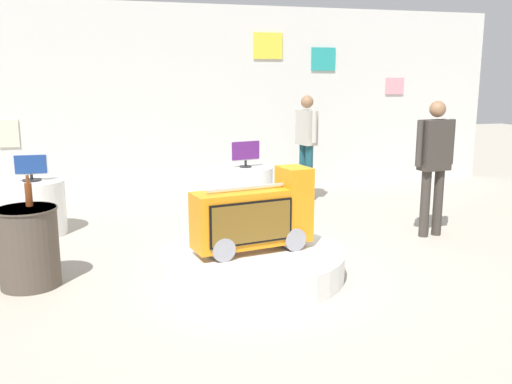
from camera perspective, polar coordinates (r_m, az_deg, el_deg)
The scene contains 12 objects.
ground_plane at distance 5.85m, azimuth 2.21°, elevation -8.31°, with size 30.00×30.00×0.00m, color #A8A091.
back_wall_display at distance 9.75m, azimuth -5.88°, elevation 9.23°, with size 11.14×0.13×3.17m.
main_display_pedestal at distance 5.74m, azimuth -0.36°, elevation -7.28°, with size 1.86×1.86×0.27m, color silver.
novelty_firetruck_tv at distance 5.61m, azimuth -0.11°, elevation -2.68°, with size 1.26×0.58×0.82m.
display_pedestal_left_rear at distance 7.72m, azimuth -21.60°, elevation -1.48°, with size 0.78×0.78×0.70m, color silver.
tv_on_left_rear at distance 7.62m, azimuth -21.90°, elevation 2.36°, with size 0.41×0.23×0.34m.
display_pedestal_center_rear at distance 8.23m, azimuth -1.05°, elevation 0.14°, with size 0.79×0.79×0.70m, color silver.
tv_on_center_rear at distance 8.13m, azimuth -1.06°, elevation 4.09°, with size 0.47×0.18×0.39m.
side_table_round at distance 5.83m, azimuth -22.10°, elevation -5.15°, with size 0.58×0.58×0.78m.
bottle_on_side_table at distance 5.79m, azimuth -22.10°, elevation -0.15°, with size 0.07×0.07×0.30m.
shopper_browsing_near_truck at distance 7.33m, azimuth 17.67°, elevation 3.29°, with size 0.56×0.24×1.70m.
shopper_browsing_rear at distance 8.98m, azimuth 5.14°, elevation 5.29°, with size 0.25×0.55×1.70m.
Camera 1 is at (-1.73, -5.21, 2.00)m, focal length 39.39 mm.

